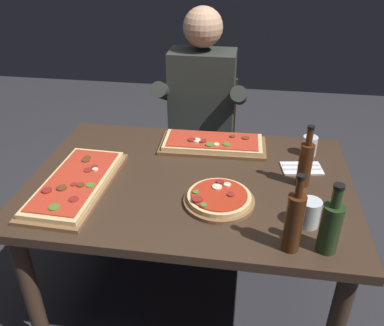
% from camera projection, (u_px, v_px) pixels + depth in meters
% --- Properties ---
extents(ground_plane, '(6.40, 6.40, 0.00)m').
position_uv_depth(ground_plane, '(191.00, 295.00, 2.15)').
color(ground_plane, '#2D2D33').
extents(dining_table, '(1.40, 0.96, 0.74)m').
position_uv_depth(dining_table, '(190.00, 196.00, 1.82)').
color(dining_table, '#3D2B1E').
rests_on(dining_table, ground_plane).
extents(pizza_rectangular_front, '(0.53, 0.25, 0.05)m').
position_uv_depth(pizza_rectangular_front, '(213.00, 144.00, 2.01)').
color(pizza_rectangular_front, brown).
rests_on(pizza_rectangular_front, dining_table).
extents(pizza_rectangular_left, '(0.29, 0.58, 0.05)m').
position_uv_depth(pizza_rectangular_left, '(76.00, 183.00, 1.70)').
color(pizza_rectangular_left, brown).
rests_on(pizza_rectangular_left, dining_table).
extents(pizza_round_far, '(0.29, 0.29, 0.05)m').
position_uv_depth(pizza_round_far, '(219.00, 199.00, 1.61)').
color(pizza_round_far, brown).
rests_on(pizza_round_far, dining_table).
extents(wine_bottle_dark, '(0.06, 0.06, 0.28)m').
position_uv_depth(wine_bottle_dark, '(305.00, 163.00, 1.68)').
color(wine_bottle_dark, '#47230F').
rests_on(wine_bottle_dark, dining_table).
extents(oil_bottle_amber, '(0.07, 0.07, 0.27)m').
position_uv_depth(oil_bottle_amber, '(331.00, 226.00, 1.33)').
color(oil_bottle_amber, '#233819').
rests_on(oil_bottle_amber, dining_table).
extents(vinegar_bottle_green, '(0.06, 0.06, 0.30)m').
position_uv_depth(vinegar_bottle_green, '(294.00, 221.00, 1.33)').
color(vinegar_bottle_green, '#47230F').
rests_on(vinegar_bottle_green, dining_table).
extents(tumbler_near_camera, '(0.08, 0.08, 0.11)m').
position_uv_depth(tumbler_near_camera, '(309.00, 214.00, 1.48)').
color(tumbler_near_camera, silver).
rests_on(tumbler_near_camera, dining_table).
extents(tumbler_far_side, '(0.07, 0.07, 0.10)m').
position_uv_depth(tumbler_far_side, '(309.00, 147.00, 1.94)').
color(tumbler_far_side, silver).
rests_on(tumbler_far_side, dining_table).
extents(napkin_cutlery_set, '(0.19, 0.14, 0.01)m').
position_uv_depth(napkin_cutlery_set, '(302.00, 168.00, 1.84)').
color(napkin_cutlery_set, white).
rests_on(napkin_cutlery_set, dining_table).
extents(diner_chair, '(0.44, 0.44, 0.87)m').
position_uv_depth(diner_chair, '(203.00, 140.00, 2.64)').
color(diner_chair, '#3D2B1E').
rests_on(diner_chair, ground_plane).
extents(seated_diner, '(0.53, 0.41, 1.33)m').
position_uv_depth(seated_diner, '(201.00, 111.00, 2.40)').
color(seated_diner, '#23232D').
rests_on(seated_diner, ground_plane).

